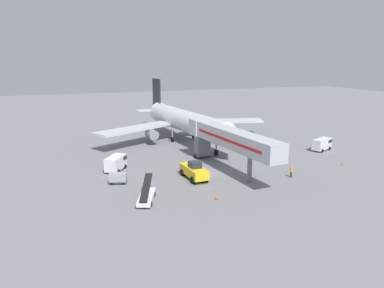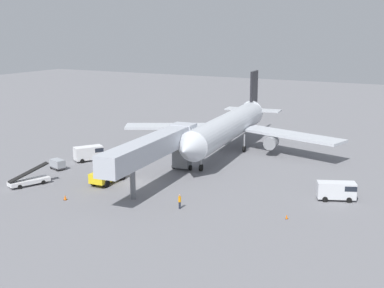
% 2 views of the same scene
% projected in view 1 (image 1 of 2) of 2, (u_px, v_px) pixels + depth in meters
% --- Properties ---
extents(ground_plane, '(300.00, 300.00, 0.00)m').
position_uv_depth(ground_plane, '(210.00, 173.00, 58.37)').
color(ground_plane, slate).
extents(airplane_at_gate, '(40.11, 41.73, 12.93)m').
position_uv_depth(airplane_at_gate, '(184.00, 121.00, 80.08)').
color(airplane_at_gate, silver).
rests_on(airplane_at_gate, ground).
extents(jet_bridge, '(5.26, 23.98, 7.08)m').
position_uv_depth(jet_bridge, '(227.00, 138.00, 58.89)').
color(jet_bridge, '#B2B7C1').
rests_on(jet_bridge, ground).
extents(pushback_tug, '(2.79, 6.29, 2.78)m').
position_uv_depth(pushback_tug, '(194.00, 171.00, 55.36)').
color(pushback_tug, yellow).
rests_on(pushback_tug, ground).
extents(belt_loader_truck, '(3.71, 5.89, 2.86)m').
position_uv_depth(belt_loader_truck, '(146.00, 196.00, 46.76)').
color(belt_loader_truck, white).
rests_on(belt_loader_truck, ground).
extents(service_van_near_right, '(4.18, 4.92, 2.39)m').
position_uv_depth(service_van_near_right, '(116.00, 162.00, 59.61)').
color(service_van_near_right, white).
rests_on(service_van_near_right, ground).
extents(service_van_mid_left, '(5.12, 3.57, 2.35)m').
position_uv_depth(service_van_mid_left, '(322.00, 144.00, 72.79)').
color(service_van_mid_left, silver).
rests_on(service_van_mid_left, ground).
extents(baggage_cart_rear_left, '(2.77, 2.09, 1.55)m').
position_uv_depth(baggage_cart_rear_left, '(118.00, 178.00, 53.42)').
color(baggage_cart_rear_left, '#38383D').
rests_on(baggage_cart_rear_left, ground).
extents(ground_crew_worker_foreground, '(0.44, 0.44, 1.80)m').
position_uv_depth(ground_crew_worker_foreground, '(291.00, 171.00, 56.16)').
color(ground_crew_worker_foreground, '#1E2333').
rests_on(ground_crew_worker_foreground, ground).
extents(safety_cone_alpha, '(0.33, 0.33, 0.51)m').
position_uv_depth(safety_cone_alpha, '(342.00, 163.00, 63.19)').
color(safety_cone_alpha, black).
rests_on(safety_cone_alpha, ground).
extents(safety_cone_bravo, '(0.44, 0.44, 0.67)m').
position_uv_depth(safety_cone_bravo, '(216.00, 197.00, 47.60)').
color(safety_cone_bravo, black).
rests_on(safety_cone_bravo, ground).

